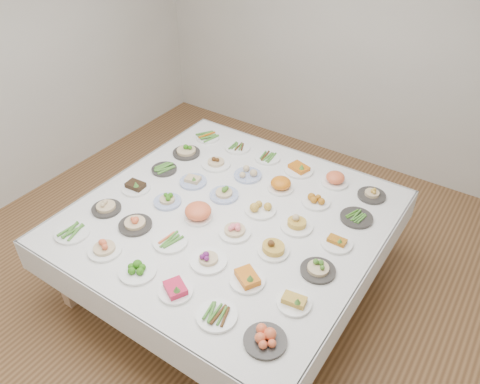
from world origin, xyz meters
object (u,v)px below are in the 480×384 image
Objects in this scene: display_table at (229,221)px; dish_0 at (72,231)px; dish_35 at (372,192)px; dish_18 at (164,168)px.

display_table is 1.20m from dish_0.
dish_35 is (0.84, 0.85, 0.11)m from display_table.
dish_0 is (-0.84, -0.85, 0.09)m from display_table.
dish_18 is at bearing -158.22° from dish_35.
display_table is at bearing -12.03° from dish_18.
dish_35 reaches higher than display_table.
dish_35 is at bearing 21.78° from dish_18.
dish_18 is at bearing 89.63° from dish_0.
display_table is at bearing 45.11° from dish_0.
display_table is at bearing -134.77° from dish_35.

